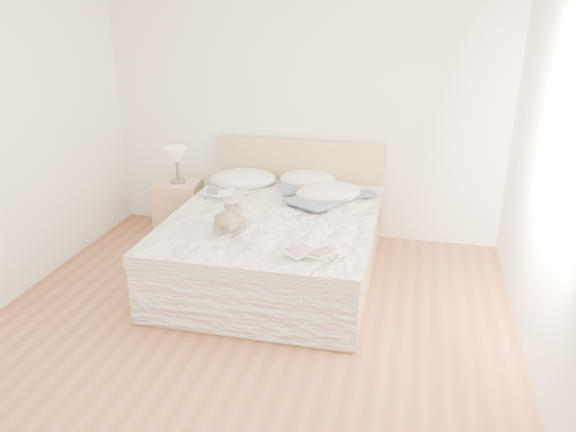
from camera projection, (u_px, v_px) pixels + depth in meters
The scene contains 14 objects.
floor at pixel (235, 347), 4.00m from camera, with size 4.00×4.50×0.00m, color brown.
wall_back at pixel (302, 104), 5.56m from camera, with size 4.00×0.02×2.70m, color white.
wall_right at pixel (573, 187), 3.09m from camera, with size 0.02×4.50×2.70m, color white.
window at pixel (562, 156), 3.33m from camera, with size 0.02×1.30×1.10m, color white.
bed at pixel (276, 242), 4.97m from camera, with size 1.72×2.14×1.00m.
nightstand at pixel (179, 208), 5.87m from camera, with size 0.45×0.40×0.56m, color tan.
table_lamp at pixel (176, 157), 5.68m from camera, with size 0.28×0.28×0.36m.
pillow_left at pixel (243, 179), 5.60m from camera, with size 0.65×0.45×0.19m, color white.
pillow_middle at pixel (308, 179), 5.59m from camera, with size 0.57×0.40×0.17m, color white.
pillow_right at pixel (328, 192), 5.21m from camera, with size 0.61×0.43×0.18m, color silver.
blouse at pixel (320, 198), 5.10m from camera, with size 0.65×0.69×0.03m, color #384A64, non-canonical shape.
photo_book at pixel (219, 193), 5.22m from camera, with size 0.29×0.20×0.02m, color white.
childrens_book at pixel (311, 252), 4.00m from camera, with size 0.33×0.22×0.02m, color beige.
teddy_bear at pixel (226, 227), 4.39m from camera, with size 0.22×0.32×0.17m, color #60554B, non-canonical shape.
Camera 1 is at (1.14, -3.22, 2.32)m, focal length 35.00 mm.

